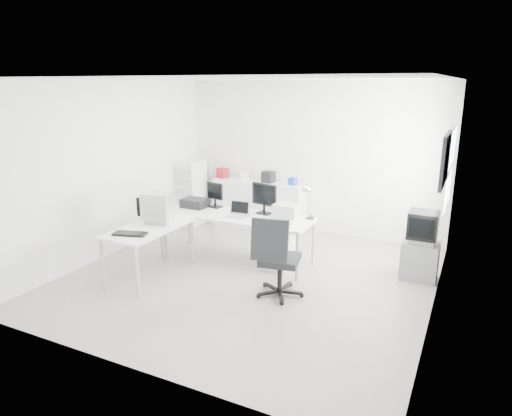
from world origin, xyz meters
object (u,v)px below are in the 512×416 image
at_px(main_desk, 237,237).
at_px(laptop, 237,210).
at_px(inkjet_printer, 195,203).
at_px(side_desk, 150,251).
at_px(drawer_pedestal, 279,248).
at_px(laser_printer, 287,211).
at_px(crt_tv, 423,228).
at_px(filing_cabinet, 191,192).
at_px(lcd_monitor_small, 215,195).
at_px(lcd_monitor_large, 264,199).
at_px(tv_cabinet, 420,261).
at_px(office_chair, 280,256).
at_px(crt_monitor, 159,209).
at_px(sideboard, 259,204).

height_order(main_desk, laptop, laptop).
bearing_deg(main_desk, inkjet_printer, 173.29).
distance_m(main_desk, inkjet_printer, 0.97).
distance_m(side_desk, laptop, 1.43).
relative_size(drawer_pedestal, laser_printer, 1.61).
height_order(crt_tv, filing_cabinet, filing_cabinet).
bearing_deg(lcd_monitor_small, drawer_pedestal, 3.24).
bearing_deg(lcd_monitor_large, tv_cabinet, 18.84).
bearing_deg(lcd_monitor_small, laser_printer, 11.01).
xyz_separation_m(main_desk, inkjet_printer, (-0.85, 0.10, 0.45)).
relative_size(side_desk, inkjet_printer, 3.43).
bearing_deg(drawer_pedestal, side_desk, -143.43).
relative_size(inkjet_printer, office_chair, 0.36).
bearing_deg(laptop, lcd_monitor_small, 146.76).
distance_m(inkjet_printer, crt_monitor, 0.96).
distance_m(lcd_monitor_large, tv_cabinet, 2.48).
height_order(drawer_pedestal, office_chair, office_chair).
xyz_separation_m(main_desk, filing_cabinet, (-1.79, 1.37, 0.26)).
xyz_separation_m(drawer_pedestal, tv_cabinet, (2.01, 0.46, -0.03)).
height_order(lcd_monitor_small, lcd_monitor_large, lcd_monitor_large).
bearing_deg(drawer_pedestal, office_chair, -66.23).
distance_m(drawer_pedestal, laser_printer, 0.58).
height_order(lcd_monitor_large, laser_printer, lcd_monitor_large).
bearing_deg(crt_monitor, filing_cabinet, 99.46).
xyz_separation_m(tv_cabinet, filing_cabinet, (-4.50, 0.86, 0.36)).
bearing_deg(inkjet_printer, drawer_pedestal, -1.25).
distance_m(lcd_monitor_small, crt_tv, 3.27).
relative_size(inkjet_printer, tv_cabinet, 0.75).
distance_m(drawer_pedestal, tv_cabinet, 2.06).
distance_m(main_desk, office_chair, 1.42).
distance_m(lcd_monitor_small, office_chair, 2.04).
bearing_deg(laser_printer, lcd_monitor_large, 176.04).
height_order(main_desk, lcd_monitor_large, lcd_monitor_large).
height_order(crt_monitor, office_chair, crt_monitor).
bearing_deg(side_desk, sideboard, 81.87).
bearing_deg(crt_monitor, tv_cabinet, 7.33).
height_order(inkjet_printer, sideboard, sideboard).
distance_m(inkjet_printer, crt_tv, 3.58).
relative_size(lcd_monitor_large, crt_monitor, 1.14).
height_order(laptop, laser_printer, laptop).
xyz_separation_m(side_desk, sideboard, (0.40, 2.82, 0.08)).
xyz_separation_m(lcd_monitor_large, crt_monitor, (-1.20, -1.10, -0.03)).
relative_size(lcd_monitor_small, filing_cabinet, 0.32).
distance_m(drawer_pedestal, office_chair, 1.04).
bearing_deg(laptop, tv_cabinet, 9.91).
bearing_deg(main_desk, sideboard, 104.62).
relative_size(laser_printer, crt_tv, 0.74).
bearing_deg(tv_cabinet, main_desk, -169.37).
bearing_deg(inkjet_printer, crt_monitor, -89.40).
bearing_deg(main_desk, crt_monitor, -135.00).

